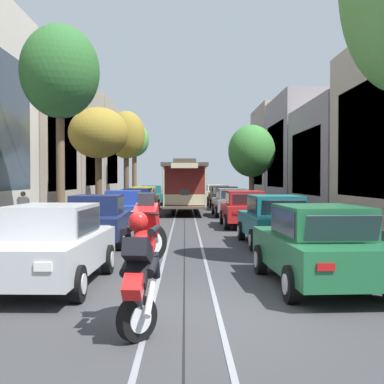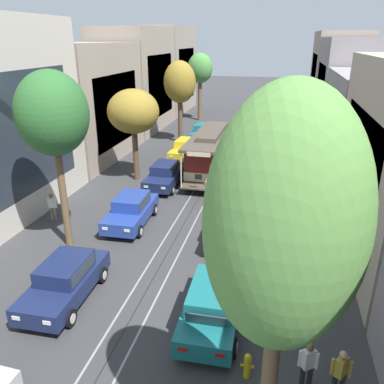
{
  "view_description": "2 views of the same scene",
  "coord_description": "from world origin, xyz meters",
  "px_view_note": "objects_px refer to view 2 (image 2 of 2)",
  "views": [
    {
      "loc": [
        0.02,
        -7.54,
        2.09
      ],
      "look_at": [
        0.49,
        27.24,
        1.22
      ],
      "focal_mm": 48.02,
      "sensor_mm": 36.0,
      "label": 1
    },
    {
      "loc": [
        4.61,
        -2.01,
        9.27
      ],
      "look_at": [
        0.0,
        17.92,
        1.1
      ],
      "focal_mm": 36.07,
      "sensor_mm": 36.0,
      "label": 2
    }
  ],
  "objects_px": {
    "street_tree_kerb_right_near": "(284,229)",
    "pedestrian_on_left_pavement": "(340,372)",
    "parked_car_navy_fourth_left": "(165,175)",
    "street_tree_kerb_right_second": "(285,108)",
    "cable_car_trolley": "(213,152)",
    "fire_hydrant": "(247,365)",
    "parked_car_red_mid_right": "(230,225)",
    "street_tree_kerb_left_far": "(200,69)",
    "parked_car_black_fifth_right": "(255,152)",
    "street_tree_kerb_left_mid": "(133,112)",
    "parked_car_navy_second_left": "(65,281)",
    "parked_car_brown_sixth_right": "(260,135)",
    "parked_car_yellow_fifth_left": "(186,149)",
    "parked_car_white_far_right": "(264,121)",
    "street_tree_kerb_left_second": "(52,115)",
    "pedestrian_on_right_pavement": "(308,364)",
    "parked_car_teal_sixth_left": "(202,132)",
    "parked_car_blue_mid_left": "(131,210)",
    "street_tree_kerb_left_fourth": "(180,83)",
    "parked_car_grey_fourth_right": "(244,180)",
    "pedestrian_crossing_far": "(52,206)",
    "parked_car_teal_second_right": "(212,305)"
  },
  "relations": [
    {
      "from": "parked_car_black_fifth_right",
      "to": "street_tree_kerb_right_second",
      "type": "distance_m",
      "value": 4.22
    },
    {
      "from": "parked_car_yellow_fifth_left",
      "to": "pedestrian_crossing_far",
      "type": "bearing_deg",
      "value": -107.9
    },
    {
      "from": "street_tree_kerb_left_second",
      "to": "fire_hydrant",
      "type": "xyz_separation_m",
      "value": [
        9.13,
        -5.98,
        -5.82
      ]
    },
    {
      "from": "parked_car_navy_second_left",
      "to": "street_tree_kerb_right_second",
      "type": "distance_m",
      "value": 22.56
    },
    {
      "from": "street_tree_kerb_right_near",
      "to": "cable_car_trolley",
      "type": "bearing_deg",
      "value": 103.13
    },
    {
      "from": "parked_car_yellow_fifth_left",
      "to": "parked_car_teal_sixth_left",
      "type": "relative_size",
      "value": 1.01
    },
    {
      "from": "parked_car_navy_fourth_left",
      "to": "street_tree_kerb_left_second",
      "type": "distance_m",
      "value": 10.37
    },
    {
      "from": "parked_car_navy_second_left",
      "to": "parked_car_yellow_fifth_left",
      "type": "height_order",
      "value": "same"
    },
    {
      "from": "parked_car_teal_second_right",
      "to": "street_tree_kerb_left_mid",
      "type": "bearing_deg",
      "value": 120.11
    },
    {
      "from": "parked_car_navy_second_left",
      "to": "parked_car_navy_fourth_left",
      "type": "height_order",
      "value": "same"
    },
    {
      "from": "parked_car_brown_sixth_right",
      "to": "pedestrian_on_left_pavement",
      "type": "relative_size",
      "value": 2.72
    },
    {
      "from": "parked_car_grey_fourth_right",
      "to": "pedestrian_on_right_pavement",
      "type": "bearing_deg",
      "value": -77.52
    },
    {
      "from": "street_tree_kerb_right_near",
      "to": "pedestrian_on_left_pavement",
      "type": "xyz_separation_m",
      "value": [
        1.93,
        2.66,
        -5.42
      ]
    },
    {
      "from": "street_tree_kerb_right_near",
      "to": "fire_hydrant",
      "type": "relative_size",
      "value": 10.46
    },
    {
      "from": "cable_car_trolley",
      "to": "fire_hydrant",
      "type": "distance_m",
      "value": 18.39
    },
    {
      "from": "parked_car_red_mid_right",
      "to": "parked_car_grey_fourth_right",
      "type": "relative_size",
      "value": 1.0
    },
    {
      "from": "pedestrian_on_right_pavement",
      "to": "parked_car_teal_sixth_left",
      "type": "bearing_deg",
      "value": 107.37
    },
    {
      "from": "parked_car_navy_second_left",
      "to": "pedestrian_on_right_pavement",
      "type": "relative_size",
      "value": 2.69
    },
    {
      "from": "parked_car_teal_sixth_left",
      "to": "parked_car_red_mid_right",
      "type": "relative_size",
      "value": 1.0
    },
    {
      "from": "parked_car_black_fifth_right",
      "to": "cable_car_trolley",
      "type": "height_order",
      "value": "cable_car_trolley"
    },
    {
      "from": "street_tree_kerb_left_fourth",
      "to": "parked_car_brown_sixth_right",
      "type": "bearing_deg",
      "value": 11.03
    },
    {
      "from": "street_tree_kerb_right_second",
      "to": "parked_car_grey_fourth_right",
      "type": "bearing_deg",
      "value": -105.24
    },
    {
      "from": "pedestrian_crossing_far",
      "to": "street_tree_kerb_left_fourth",
      "type": "bearing_deg",
      "value": 82.39
    },
    {
      "from": "parked_car_yellow_fifth_left",
      "to": "parked_car_white_far_right",
      "type": "bearing_deg",
      "value": 66.86
    },
    {
      "from": "parked_car_yellow_fifth_left",
      "to": "parked_car_blue_mid_left",
      "type": "bearing_deg",
      "value": -89.52
    },
    {
      "from": "street_tree_kerb_right_second",
      "to": "parked_car_white_far_right",
      "type": "bearing_deg",
      "value": 100.37
    },
    {
      "from": "parked_car_brown_sixth_right",
      "to": "parked_car_white_far_right",
      "type": "relative_size",
      "value": 1.0
    },
    {
      "from": "pedestrian_crossing_far",
      "to": "parked_car_grey_fourth_right",
      "type": "bearing_deg",
      "value": 34.66
    },
    {
      "from": "parked_car_black_fifth_right",
      "to": "street_tree_kerb_left_mid",
      "type": "relative_size",
      "value": 0.71
    },
    {
      "from": "pedestrian_on_left_pavement",
      "to": "parked_car_red_mid_right",
      "type": "bearing_deg",
      "value": 116.4
    },
    {
      "from": "parked_car_black_fifth_right",
      "to": "cable_car_trolley",
      "type": "xyz_separation_m",
      "value": [
        -2.82,
        -3.64,
        0.86
      ]
    },
    {
      "from": "street_tree_kerb_right_second",
      "to": "cable_car_trolley",
      "type": "xyz_separation_m",
      "value": [
        -4.86,
        -5.25,
        -2.46
      ]
    },
    {
      "from": "pedestrian_on_left_pavement",
      "to": "fire_hydrant",
      "type": "height_order",
      "value": "pedestrian_on_left_pavement"
    },
    {
      "from": "cable_car_trolley",
      "to": "pedestrian_on_right_pavement",
      "type": "xyz_separation_m",
      "value": [
        5.9,
        -17.91,
        -0.74
      ]
    },
    {
      "from": "parked_car_white_far_right",
      "to": "street_tree_kerb_right_near",
      "type": "height_order",
      "value": "street_tree_kerb_right_near"
    },
    {
      "from": "parked_car_navy_fourth_left",
      "to": "street_tree_kerb_right_second",
      "type": "distance_m",
      "value": 11.87
    },
    {
      "from": "parked_car_navy_fourth_left",
      "to": "cable_car_trolley",
      "type": "relative_size",
      "value": 0.48
    },
    {
      "from": "parked_car_white_far_right",
      "to": "street_tree_kerb_left_second",
      "type": "relative_size",
      "value": 0.54
    },
    {
      "from": "parked_car_red_mid_right",
      "to": "street_tree_kerb_left_fourth",
      "type": "xyz_separation_m",
      "value": [
        -7.23,
        18.07,
        4.7
      ]
    },
    {
      "from": "parked_car_red_mid_right",
      "to": "street_tree_kerb_left_far",
      "type": "relative_size",
      "value": 0.56
    },
    {
      "from": "parked_car_teal_sixth_left",
      "to": "street_tree_kerb_left_mid",
      "type": "height_order",
      "value": "street_tree_kerb_left_mid"
    },
    {
      "from": "parked_car_yellow_fifth_left",
      "to": "parked_car_black_fifth_right",
      "type": "distance_m",
      "value": 5.66
    },
    {
      "from": "street_tree_kerb_left_mid",
      "to": "street_tree_kerb_right_near",
      "type": "relative_size",
      "value": 0.71
    },
    {
      "from": "parked_car_navy_second_left",
      "to": "parked_car_brown_sixth_right",
      "type": "xyz_separation_m",
      "value": [
        5.61,
        25.55,
        0.0
      ]
    },
    {
      "from": "parked_car_yellow_fifth_left",
      "to": "street_tree_kerb_left_far",
      "type": "bearing_deg",
      "value": 97.88
    },
    {
      "from": "parked_car_yellow_fifth_left",
      "to": "street_tree_kerb_left_mid",
      "type": "height_order",
      "value": "street_tree_kerb_left_mid"
    },
    {
      "from": "pedestrian_on_left_pavement",
      "to": "parked_car_black_fifth_right",
      "type": "bearing_deg",
      "value": 100.3
    },
    {
      "from": "parked_car_brown_sixth_right",
      "to": "cable_car_trolley",
      "type": "distance_m",
      "value": 10.28
    },
    {
      "from": "parked_car_navy_fourth_left",
      "to": "cable_car_trolley",
      "type": "distance_m",
      "value": 4.33
    },
    {
      "from": "parked_car_brown_sixth_right",
      "to": "pedestrian_on_left_pavement",
      "type": "height_order",
      "value": "pedestrian_on_left_pavement"
    }
  ]
}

